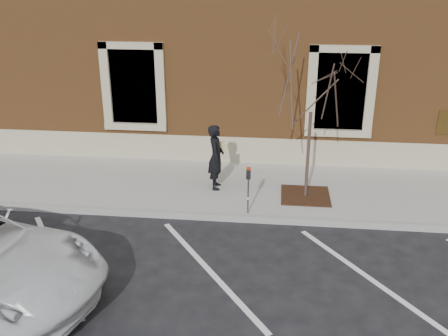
# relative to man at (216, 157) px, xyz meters

# --- Properties ---
(ground) EXTENTS (120.00, 120.00, 0.00)m
(ground) POSITION_rel_man_xyz_m (0.32, -1.54, -1.02)
(ground) COLOR #28282B
(ground) RESTS_ON ground
(sidewalk_near) EXTENTS (40.00, 3.50, 0.15)m
(sidewalk_near) POSITION_rel_man_xyz_m (0.32, 0.21, -0.95)
(sidewalk_near) COLOR #A3A199
(sidewalk_near) RESTS_ON ground
(curb_near) EXTENTS (40.00, 0.12, 0.15)m
(curb_near) POSITION_rel_man_xyz_m (0.32, -1.59, -0.95)
(curb_near) COLOR #9E9E99
(curb_near) RESTS_ON ground
(parking_stripes) EXTENTS (28.00, 4.40, 0.01)m
(parking_stripes) POSITION_rel_man_xyz_m (0.32, -3.74, -1.02)
(parking_stripes) COLOR silver
(parking_stripes) RESTS_ON ground
(building_civic) EXTENTS (40.00, 8.62, 8.00)m
(building_civic) POSITION_rel_man_xyz_m (0.32, 6.20, 2.97)
(building_civic) COLOR brown
(building_civic) RESTS_ON ground
(man) EXTENTS (0.47, 0.67, 1.75)m
(man) POSITION_rel_man_xyz_m (0.00, 0.00, 0.00)
(man) COLOR black
(man) RESTS_ON sidewalk_near
(parking_meter) EXTENTS (0.11, 0.08, 1.18)m
(parking_meter) POSITION_rel_man_xyz_m (0.95, -1.42, -0.06)
(parking_meter) COLOR #595B60
(parking_meter) RESTS_ON sidewalk_near
(tree_grate) EXTENTS (1.25, 1.25, 0.03)m
(tree_grate) POSITION_rel_man_xyz_m (2.37, -0.30, -0.86)
(tree_grate) COLOR #3E2413
(tree_grate) RESTS_ON sidewalk_near
(sapling) EXTENTS (2.45, 2.45, 4.08)m
(sapling) POSITION_rel_man_xyz_m (2.37, -0.30, 1.98)
(sapling) COLOR #4F3930
(sapling) RESTS_ON sidewalk_near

